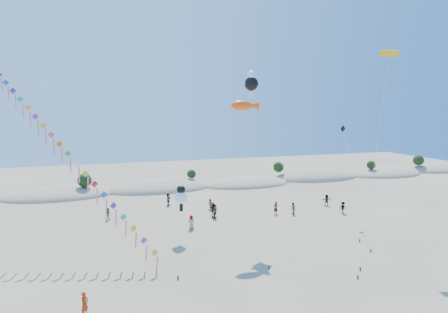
% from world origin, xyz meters
% --- Properties ---
extents(dune_ridge, '(145.30, 11.49, 5.57)m').
position_xyz_m(dune_ridge, '(1.06, 45.14, 0.11)').
color(dune_ridge, gray).
rests_on(dune_ridge, ground).
extents(kite_train, '(19.98, 21.18, 22.37)m').
position_xyz_m(kite_train, '(-14.04, 20.31, 11.55)').
color(kite_train, '#3F2D1E').
rests_on(kite_train, ground).
extents(fish_kite, '(6.74, 12.83, 14.65)m').
position_xyz_m(fish_kite, '(5.09, 16.88, 14.09)').
color(fish_kite, '#3F2D1E').
rests_on(fish_kite, ground).
extents(cartoon_kite_low, '(6.40, 10.50, 5.84)m').
position_xyz_m(cartoon_kite_low, '(-1.43, 18.46, 4.70)').
color(cartoon_kite_low, '#3F2D1E').
rests_on(cartoon_kite_low, ground).
extents(cartoon_kite_high, '(10.21, 8.59, 17.98)m').
position_xyz_m(cartoon_kite_high, '(6.89, 19.57, 16.69)').
color(cartoon_kite_high, '#3F2D1E').
rests_on(cartoon_kite_high, ground).
extents(parafoil_kite, '(8.76, 7.12, 19.77)m').
position_xyz_m(parafoil_kite, '(18.97, 12.38, 18.86)').
color(parafoil_kite, '#3F2D1E').
rests_on(parafoil_kite, ground).
extents(dark_kite, '(5.69, 12.52, 11.75)m').
position_xyz_m(dark_kite, '(18.69, 17.44, 7.68)').
color(dark_kite, '#3F2D1E').
rests_on(dark_kite, ground).
extents(flyer_foreground, '(0.70, 0.75, 1.71)m').
position_xyz_m(flyer_foreground, '(-10.63, 5.64, 0.86)').
color(flyer_foreground, '#B72A0E').
rests_on(flyer_foreground, ground).
extents(beachgoers, '(31.19, 12.84, 1.85)m').
position_xyz_m(beachgoers, '(7.31, 26.05, 0.84)').
color(beachgoers, slate).
rests_on(beachgoers, ground).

